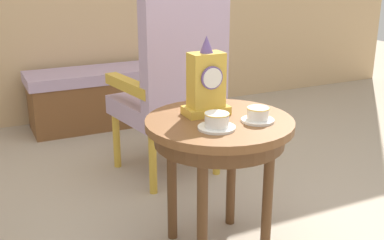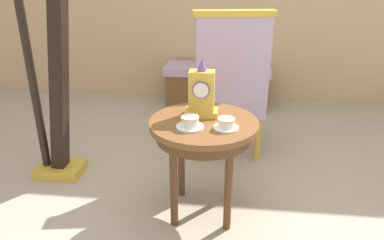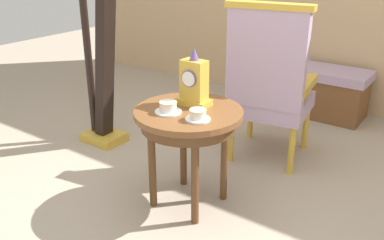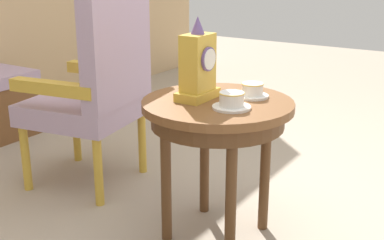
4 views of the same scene
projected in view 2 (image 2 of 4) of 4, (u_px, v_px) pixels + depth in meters
ground_plane at (211, 217)px, 2.24m from camera, size 10.00×10.00×0.00m
side_table at (204, 134)px, 2.11m from camera, size 0.62×0.62×0.61m
teacup_left at (190, 123)px, 1.98m from camera, size 0.15×0.15×0.06m
teacup_right at (226, 124)px, 1.97m from camera, size 0.14×0.14×0.06m
mantel_clock at (202, 93)px, 2.10m from camera, size 0.19×0.11×0.34m
armchair at (229, 84)px, 2.77m from camera, size 0.62×0.61×1.14m
harp at (51, 77)px, 2.42m from camera, size 0.40×0.24×1.82m
window_bench at (217, 85)px, 3.95m from camera, size 1.10×0.40×0.44m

